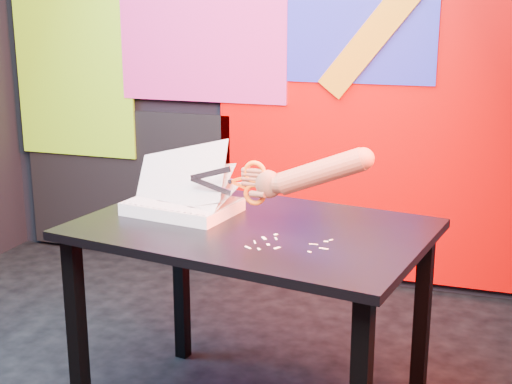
% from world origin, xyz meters
% --- Properties ---
extents(room, '(3.01, 3.01, 2.71)m').
position_xyz_m(room, '(0.00, 0.00, 1.35)').
color(room, black).
rests_on(room, ground).
extents(backdrop, '(2.88, 0.05, 2.08)m').
position_xyz_m(backdrop, '(0.06, 1.46, 0.96)').
color(backdrop, '#DC0000').
rests_on(backdrop, ground).
extents(work_table, '(1.24, 0.93, 0.75)m').
position_xyz_m(work_table, '(0.53, 0.02, 0.65)').
color(work_table, black).
rests_on(work_table, ground).
extents(printout_stack, '(0.41, 0.32, 0.28)m').
position_xyz_m(printout_stack, '(0.25, 0.08, 0.78)').
color(printout_stack, white).
rests_on(printout_stack, work_table).
extents(scissors, '(0.27, 0.02, 0.15)m').
position_xyz_m(scissors, '(0.51, 0.04, 0.89)').
color(scissors, '#B8BAC0').
rests_on(scissors, printout_stack).
extents(hand_forearm, '(0.43, 0.08, 0.19)m').
position_xyz_m(hand_forearm, '(0.72, 0.04, 0.94)').
color(hand_forearm, brown).
rests_on(hand_forearm, work_table).
extents(paper_clippings, '(0.25, 0.17, 0.00)m').
position_xyz_m(paper_clippings, '(0.68, -0.13, 0.75)').
color(paper_clippings, white).
rests_on(paper_clippings, work_table).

